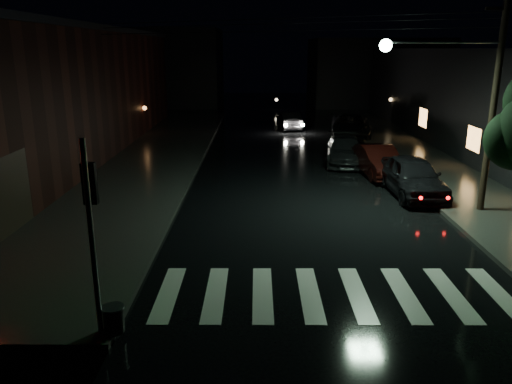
{
  "coord_description": "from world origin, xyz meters",
  "views": [
    {
      "loc": [
        1.06,
        -10.96,
        6.01
      ],
      "look_at": [
        1.02,
        4.3,
        1.6
      ],
      "focal_mm": 35.0,
      "sensor_mm": 36.0,
      "label": 1
    }
  ],
  "objects_px": {
    "parked_car_d": "(351,126)",
    "oncoming_car": "(289,120)",
    "parked_car_b": "(378,161)",
    "parked_car_c": "(345,150)",
    "parked_car_a": "(413,176)"
  },
  "relations": [
    {
      "from": "parked_car_a",
      "to": "parked_car_b",
      "type": "xyz_separation_m",
      "value": [
        -0.66,
        3.41,
        -0.09
      ]
    },
    {
      "from": "parked_car_d",
      "to": "parked_car_b",
      "type": "bearing_deg",
      "value": -85.73
    },
    {
      "from": "parked_car_c",
      "to": "parked_car_d",
      "type": "xyz_separation_m",
      "value": [
        1.8,
        8.31,
        0.07
      ]
    },
    {
      "from": "parked_car_b",
      "to": "parked_car_d",
      "type": "height_order",
      "value": "parked_car_d"
    },
    {
      "from": "parked_car_b",
      "to": "oncoming_car",
      "type": "height_order",
      "value": "parked_car_b"
    },
    {
      "from": "parked_car_c",
      "to": "oncoming_car",
      "type": "relative_size",
      "value": 1.2
    },
    {
      "from": "parked_car_d",
      "to": "oncoming_car",
      "type": "xyz_separation_m",
      "value": [
        -4.1,
        3.54,
        -0.11
      ]
    },
    {
      "from": "parked_car_b",
      "to": "parked_car_d",
      "type": "relative_size",
      "value": 0.79
    },
    {
      "from": "parked_car_c",
      "to": "parked_car_b",
      "type": "bearing_deg",
      "value": -61.05
    },
    {
      "from": "parked_car_a",
      "to": "parked_car_b",
      "type": "height_order",
      "value": "parked_car_a"
    },
    {
      "from": "parked_car_c",
      "to": "oncoming_car",
      "type": "bearing_deg",
      "value": 107.64
    },
    {
      "from": "parked_car_a",
      "to": "parked_car_c",
      "type": "bearing_deg",
      "value": 104.4
    },
    {
      "from": "oncoming_car",
      "to": "parked_car_d",
      "type": "bearing_deg",
      "value": 133.13
    },
    {
      "from": "parked_car_c",
      "to": "parked_car_d",
      "type": "bearing_deg",
      "value": 84.42
    },
    {
      "from": "parked_car_a",
      "to": "parked_car_b",
      "type": "relative_size",
      "value": 1.09
    }
  ]
}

